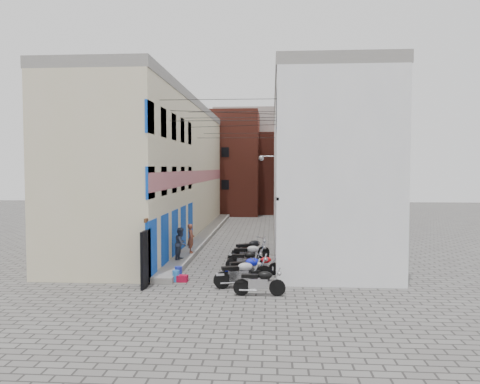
% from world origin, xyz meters
% --- Properties ---
extents(ground, '(90.00, 90.00, 0.00)m').
position_xyz_m(ground, '(0.00, 0.00, 0.00)').
color(ground, '#585553').
rests_on(ground, ground).
extents(plinth, '(0.90, 26.00, 0.25)m').
position_xyz_m(plinth, '(-2.05, 13.00, 0.12)').
color(plinth, gray).
rests_on(plinth, ground).
extents(building_left, '(5.10, 27.00, 9.00)m').
position_xyz_m(building_left, '(-4.98, 12.95, 4.50)').
color(building_left, beige).
rests_on(building_left, ground).
extents(building_right, '(5.94, 26.00, 9.00)m').
position_xyz_m(building_right, '(5.00, 13.00, 4.51)').
color(building_right, silver).
rests_on(building_right, ground).
extents(building_far_brick_left, '(6.00, 6.00, 10.00)m').
position_xyz_m(building_far_brick_left, '(-2.00, 28.00, 5.00)').
color(building_far_brick_left, maroon).
rests_on(building_far_brick_left, ground).
extents(building_far_brick_right, '(5.00, 6.00, 8.00)m').
position_xyz_m(building_far_brick_right, '(3.00, 30.00, 4.00)').
color(building_far_brick_right, maroon).
rests_on(building_far_brick_right, ground).
extents(building_far_concrete, '(8.00, 5.00, 11.00)m').
position_xyz_m(building_far_concrete, '(0.00, 34.00, 5.50)').
color(building_far_concrete, gray).
rests_on(building_far_concrete, ground).
extents(far_shopfront, '(2.00, 0.30, 2.40)m').
position_xyz_m(far_shopfront, '(0.00, 25.20, 1.20)').
color(far_shopfront, black).
rests_on(far_shopfront, ground).
extents(overhead_wires, '(5.80, 13.02, 1.32)m').
position_xyz_m(overhead_wires, '(0.00, 7.64, 7.12)').
color(overhead_wires, black).
rests_on(overhead_wires, ground).
extents(motorcycle_a, '(1.89, 0.61, 1.09)m').
position_xyz_m(motorcycle_a, '(1.88, -1.34, 0.55)').
color(motorcycle_a, black).
rests_on(motorcycle_a, ground).
extents(motorcycle_b, '(2.14, 1.20, 1.18)m').
position_xyz_m(motorcycle_b, '(1.10, -0.27, 0.59)').
color(motorcycle_b, '#9D9CA1').
rests_on(motorcycle_b, ground).
extents(motorcycle_c, '(2.16, 1.33, 1.20)m').
position_xyz_m(motorcycle_c, '(1.35, 0.55, 0.60)').
color(motorcycle_c, '#0C17C2').
rests_on(motorcycle_c, ground).
extents(motorcycle_d, '(1.78, 1.09, 0.98)m').
position_xyz_m(motorcycle_d, '(1.90, 1.73, 0.49)').
color(motorcycle_d, red).
rests_on(motorcycle_d, ground).
extents(motorcycle_e, '(1.80, 0.60, 1.03)m').
position_xyz_m(motorcycle_e, '(1.16, 2.66, 0.52)').
color(motorcycle_e, black).
rests_on(motorcycle_e, ground).
extents(motorcycle_f, '(2.05, 0.85, 1.15)m').
position_xyz_m(motorcycle_f, '(1.23, 3.76, 0.58)').
color(motorcycle_f, '#AEAEB3').
rests_on(motorcycle_f, ground).
extents(motorcycle_g, '(2.19, 1.80, 1.26)m').
position_xyz_m(motorcycle_g, '(1.28, 4.72, 0.63)').
color(motorcycle_g, black).
rests_on(motorcycle_g, ground).
extents(person_a, '(0.46, 0.60, 1.48)m').
position_xyz_m(person_a, '(-1.80, 5.49, 0.99)').
color(person_a, brown).
rests_on(person_a, plinth).
extents(person_b, '(0.69, 0.83, 1.52)m').
position_xyz_m(person_b, '(-1.98, 3.79, 1.01)').
color(person_b, '#353C4F').
rests_on(person_b, plinth).
extents(water_jug_near, '(0.38, 0.38, 0.45)m').
position_xyz_m(water_jug_near, '(-1.54, 0.50, 0.23)').
color(water_jug_near, blue).
rests_on(water_jug_near, ground).
extents(water_jug_far, '(0.32, 0.32, 0.49)m').
position_xyz_m(water_jug_far, '(-1.55, 1.07, 0.24)').
color(water_jug_far, '#2433B4').
rests_on(water_jug_far, ground).
extents(red_crate, '(0.44, 0.34, 0.26)m').
position_xyz_m(red_crate, '(-1.27, 0.50, 0.13)').
color(red_crate, maroon).
rests_on(red_crate, ground).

